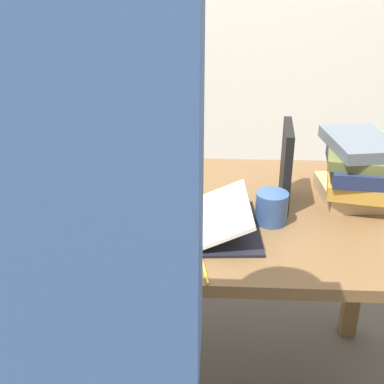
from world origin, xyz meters
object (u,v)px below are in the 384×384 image
(pencil, at_px, (204,267))
(person_reader, at_px, (90,346))
(open_book, at_px, (179,221))
(book_standing_upright, at_px, (286,165))
(book_stack_tall, at_px, (356,169))
(reading_lamp, at_px, (89,72))
(coffee_mug, at_px, (272,207))

(pencil, distance_m, person_reader, 0.51)
(open_book, xyz_separation_m, pencil, (0.08, -0.19, -0.02))
(book_standing_upright, bearing_deg, open_book, -145.26)
(book_stack_tall, distance_m, reading_lamp, 0.87)
(book_standing_upright, distance_m, person_reader, 0.93)
(book_stack_tall, distance_m, person_reader, 1.07)
(reading_lamp, distance_m, person_reader, 0.99)
(pencil, bearing_deg, open_book, 111.51)
(reading_lamp, relative_size, pencil, 3.18)
(reading_lamp, bearing_deg, coffee_mug, -23.25)
(book_stack_tall, distance_m, coffee_mug, 0.32)
(book_standing_upright, xyz_separation_m, person_reader, (-0.41, -0.83, 0.03))
(book_stack_tall, height_order, person_reader, person_reader)
(coffee_mug, bearing_deg, reading_lamp, 156.75)
(book_stack_tall, bearing_deg, pencil, -137.89)
(open_book, height_order, reading_lamp, reading_lamp)
(pencil, bearing_deg, book_standing_upright, 57.96)
(open_book, height_order, pencil, open_book)
(pencil, height_order, person_reader, person_reader)
(book_standing_upright, bearing_deg, coffee_mug, -107.24)
(reading_lamp, xyz_separation_m, coffee_mug, (0.56, -0.24, -0.33))
(book_stack_tall, xyz_separation_m, reading_lamp, (-0.83, 0.08, 0.27))
(open_book, height_order, book_standing_upright, book_standing_upright)
(book_standing_upright, height_order, person_reader, person_reader)
(person_reader, bearing_deg, book_standing_upright, -116.15)
(reading_lamp, xyz_separation_m, pencil, (0.37, -0.49, -0.37))
(open_book, distance_m, book_standing_upright, 0.38)
(open_book, height_order, coffee_mug, coffee_mug)
(reading_lamp, height_order, person_reader, person_reader)
(open_book, bearing_deg, book_stack_tall, 18.66)
(person_reader, bearing_deg, pencil, -110.76)
(open_book, distance_m, person_reader, 0.67)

